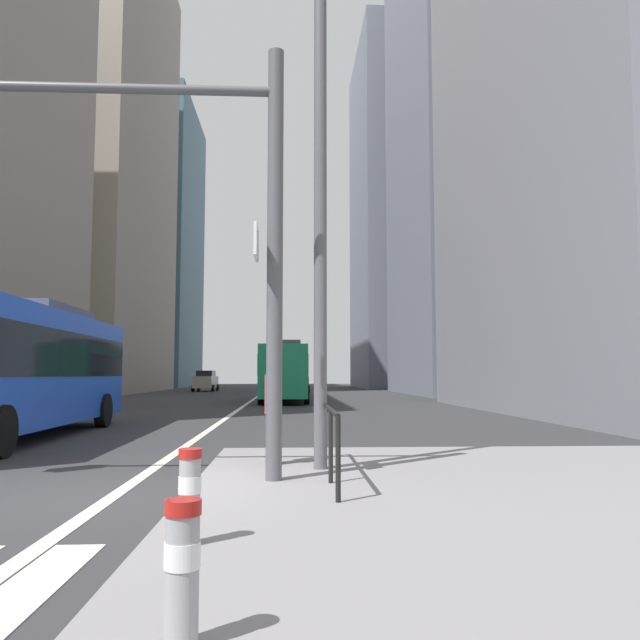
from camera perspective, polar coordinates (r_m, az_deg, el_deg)
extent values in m
plane|color=#303033|center=(28.59, -7.36, -8.03)|extent=(160.00, 160.00, 0.00)
cube|color=gray|center=(8.27, 21.17, -14.98)|extent=(9.00, 10.00, 0.15)
cube|color=silver|center=(5.09, -26.67, -22.26)|extent=(0.45, 3.20, 0.01)
cube|color=silver|center=(4.83, -15.95, -23.59)|extent=(0.45, 3.20, 0.01)
cube|color=silver|center=(4.72, -4.21, -24.20)|extent=(0.45, 3.20, 0.01)
cube|color=silver|center=(4.79, 7.65, -23.89)|extent=(0.45, 3.20, 0.01)
cube|color=beige|center=(38.55, -6.17, -7.22)|extent=(0.20, 80.00, 0.01)
cube|color=gray|center=(63.70, -19.85, 13.61)|extent=(11.47, 23.90, 43.00)
cube|color=slate|center=(87.86, -14.81, 6.42)|extent=(10.89, 20.22, 37.21)
cube|color=slate|center=(58.97, 12.77, 20.12)|extent=(10.43, 19.39, 52.84)
cube|color=slate|center=(79.24, 8.14, 9.22)|extent=(13.00, 20.03, 41.76)
cube|color=blue|center=(17.08, -25.80, -3.90)|extent=(2.69, 11.03, 2.75)
cube|color=black|center=(17.09, -25.76, -2.75)|extent=(2.72, 10.81, 1.10)
cube|color=#4C4C51|center=(18.70, -23.74, 0.66)|extent=(1.82, 3.99, 0.30)
cylinder|color=black|center=(13.42, -26.88, -8.95)|extent=(0.32, 1.00, 1.00)
cylinder|color=black|center=(20.07, -18.92, -7.71)|extent=(0.32, 1.00, 1.00)
cylinder|color=black|center=(20.82, -25.36, -7.39)|extent=(0.32, 1.00, 1.00)
cube|color=#198456|center=(37.22, -3.13, -4.68)|extent=(2.69, 11.70, 2.75)
cube|color=black|center=(37.22, -3.13, -4.15)|extent=(2.72, 11.46, 1.10)
cube|color=#4C4C51|center=(35.51, -3.18, -2.21)|extent=(1.82, 4.22, 0.30)
cylinder|color=black|center=(41.00, -4.71, -6.40)|extent=(0.32, 1.00, 1.00)
cylinder|color=black|center=(40.95, -1.33, -6.42)|extent=(0.32, 1.00, 1.00)
cylinder|color=black|center=(33.56, -5.34, -6.73)|extent=(0.32, 1.00, 1.00)
cylinder|color=black|center=(33.50, -1.21, -6.75)|extent=(0.32, 1.00, 1.00)
cube|color=#B2A899|center=(61.00, -10.26, -5.51)|extent=(1.94, 4.37, 1.10)
cube|color=black|center=(61.14, -10.22, -4.75)|extent=(1.58, 2.38, 0.52)
cylinder|color=black|center=(59.42, -9.63, -6.07)|extent=(0.24, 0.65, 0.64)
cylinder|color=black|center=(59.73, -11.37, -6.03)|extent=(0.24, 0.65, 0.64)
cylinder|color=black|center=(62.31, -9.21, -6.02)|extent=(0.24, 0.65, 0.64)
cylinder|color=black|center=(62.61, -10.87, -5.99)|extent=(0.24, 0.65, 0.64)
cube|color=black|center=(56.09, -2.07, -5.64)|extent=(1.91, 4.63, 1.10)
cube|color=black|center=(55.93, -2.06, -4.81)|extent=(1.57, 2.52, 0.52)
cylinder|color=black|center=(57.62, -3.04, -6.16)|extent=(0.24, 0.65, 0.64)
cylinder|color=black|center=(57.70, -1.22, -6.17)|extent=(0.24, 0.65, 0.64)
cylinder|color=black|center=(54.51, -2.96, -6.24)|extent=(0.24, 0.65, 0.64)
cylinder|color=black|center=(54.59, -1.04, -6.24)|extent=(0.24, 0.65, 0.64)
cube|color=#232838|center=(47.69, -2.94, -5.76)|extent=(1.96, 4.66, 1.10)
cube|color=black|center=(47.54, -2.94, -4.79)|extent=(1.59, 2.54, 0.52)
cylinder|color=black|center=(49.31, -3.93, -6.37)|extent=(0.24, 0.65, 0.64)
cylinder|color=black|center=(49.24, -1.80, -6.38)|extent=(0.24, 0.65, 0.64)
cylinder|color=black|center=(46.19, -4.16, -6.46)|extent=(0.24, 0.65, 0.64)
cylinder|color=black|center=(46.11, -1.89, -6.48)|extent=(0.24, 0.65, 0.64)
cylinder|color=#515156|center=(8.81, -4.08, 5.46)|extent=(0.22, 0.22, 6.00)
cylinder|color=#515156|center=(10.07, -22.63, 18.77)|extent=(6.10, 0.14, 0.14)
cube|color=white|center=(8.68, -5.76, 6.97)|extent=(0.04, 0.60, 0.44)
cylinder|color=#56565B|center=(10.02, 0.03, 10.03)|extent=(0.20, 0.20, 8.00)
cylinder|color=#99999E|center=(3.65, -12.32, -21.32)|extent=(0.18, 0.18, 0.75)
cylinder|color=white|center=(3.63, -12.29, -19.95)|extent=(0.19, 0.19, 0.14)
cylinder|color=#B21E19|center=(3.57, -12.22, -16.13)|extent=(0.20, 0.20, 0.08)
cylinder|color=#99999E|center=(5.62, -11.65, -15.27)|extent=(0.18, 0.18, 0.79)
cylinder|color=white|center=(5.61, -11.64, -14.32)|extent=(0.19, 0.19, 0.14)
cylinder|color=#B21E19|center=(5.57, -11.59, -11.68)|extent=(0.20, 0.20, 0.08)
cylinder|color=black|center=(7.24, 1.64, -12.38)|extent=(0.06, 0.06, 0.95)
cylinder|color=black|center=(8.48, 0.97, -11.29)|extent=(0.06, 0.06, 0.95)
cylinder|color=black|center=(9.73, 0.48, -10.47)|extent=(0.06, 0.06, 0.95)
cylinder|color=black|center=(10.98, 0.10, -9.84)|extent=(0.06, 0.06, 0.95)
cylinder|color=black|center=(9.07, 0.71, -7.86)|extent=(0.06, 3.78, 0.06)
cylinder|color=black|center=(10.16, -4.29, -10.65)|extent=(0.15, 0.15, 0.80)
cylinder|color=black|center=(10.31, -4.22, -10.56)|extent=(0.15, 0.15, 0.80)
cube|color=#B73D42|center=(10.19, -4.23, -6.65)|extent=(0.26, 0.39, 0.62)
sphere|color=tan|center=(10.19, -4.21, -4.30)|extent=(0.22, 0.22, 0.22)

